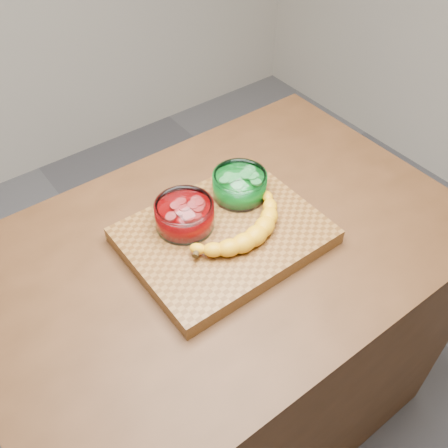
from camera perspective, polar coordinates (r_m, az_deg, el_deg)
ground at (r=1.96m, az=0.00°, el=-20.13°), size 3.50×3.50×0.00m
counter at (r=1.56m, az=0.00°, el=-13.26°), size 1.20×0.80×0.90m
cutting_board at (r=1.19m, az=0.00°, el=-1.36°), size 0.45×0.35×0.04m
bowl_red at (r=1.17m, az=-4.52°, el=1.04°), size 0.14×0.14×0.06m
bowl_green at (r=1.25m, az=1.80°, el=4.48°), size 0.14×0.14×0.06m
banana at (r=1.15m, az=1.91°, el=-0.37°), size 0.30×0.15×0.04m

